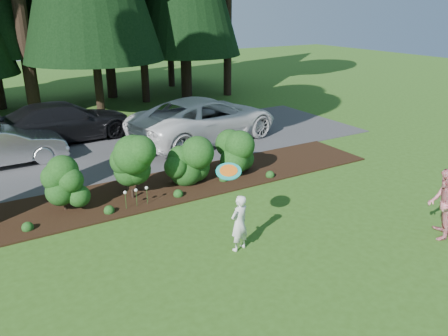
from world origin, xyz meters
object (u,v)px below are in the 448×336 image
(car_white_suv, at_px, (205,119))
(child, at_px, (239,223))
(car_silver_wagon, at_px, (2,146))
(car_dark_suv, at_px, (65,122))
(frisbee, at_px, (229,171))
(adult, at_px, (444,204))

(car_white_suv, xyz_separation_m, child, (-3.36, -7.75, -0.24))
(child, bearing_deg, car_silver_wagon, -80.09)
(child, bearing_deg, car_white_suv, -127.93)
(car_white_suv, height_order, car_dark_suv, car_white_suv)
(car_dark_suv, distance_m, child, 10.66)
(car_silver_wagon, bearing_deg, child, -156.74)
(car_silver_wagon, bearing_deg, frisbee, -156.73)
(car_white_suv, height_order, frisbee, frisbee)
(car_white_suv, xyz_separation_m, car_dark_suv, (-4.83, 2.80, -0.09))
(car_white_suv, relative_size, frisbee, 10.77)
(adult, relative_size, frisbee, 2.92)
(car_silver_wagon, bearing_deg, car_dark_suv, -53.56)
(adult, bearing_deg, child, -64.14)
(car_dark_suv, distance_m, frisbee, 10.42)
(car_dark_suv, relative_size, child, 4.07)
(car_silver_wagon, xyz_separation_m, adult, (8.29, -10.58, 0.15))
(car_white_suv, relative_size, adult, 3.69)
(adult, bearing_deg, car_white_suv, -124.46)
(adult, distance_m, frisbee, 5.08)
(car_white_suv, distance_m, frisbee, 8.30)
(adult, bearing_deg, car_dark_suv, -105.32)
(car_silver_wagon, relative_size, frisbee, 7.02)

